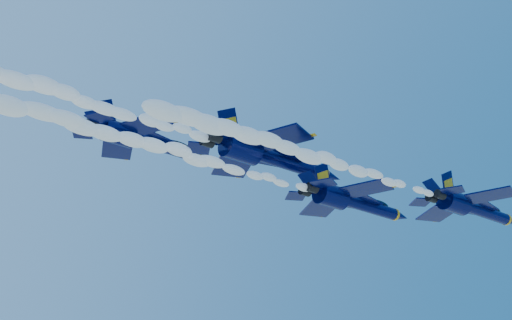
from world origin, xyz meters
TOP-DOWN VIEW (x-y plane):
  - jet_lead at (17.54, -10.45)m, footprint 16.07×13.19m
  - smoke_trail_jet_lead at (-7.09, -10.45)m, footprint 35.53×1.79m
  - jet_second at (5.29, -3.22)m, footprint 16.63×13.64m
  - smoke_trail_jet_second at (-19.58, -3.22)m, footprint 35.53×1.85m
  - jet_third at (-3.14, 1.53)m, footprint 20.10×16.49m
  - smoke_trail_jet_third at (-29.49, 1.53)m, footprint 35.53×2.24m
  - jet_fourth at (-14.90, 10.27)m, footprint 17.20×14.11m

SIDE VIEW (x-z plane):
  - smoke_trail_jet_lead at x=-7.09m, z-range 148.83..150.44m
  - smoke_trail_jet_second at x=-19.58m, z-range 148.94..150.61m
  - jet_lead at x=17.54m, z-range 147.04..153.02m
  - jet_second at x=5.29m, z-range 147.08..153.26m
  - smoke_trail_jet_third at x=-29.49m, z-range 153.93..155.94m
  - jet_third at x=-3.14m, z-range 151.63..159.10m
  - jet_fourth at x=-14.90m, z-range 154.22..160.61m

